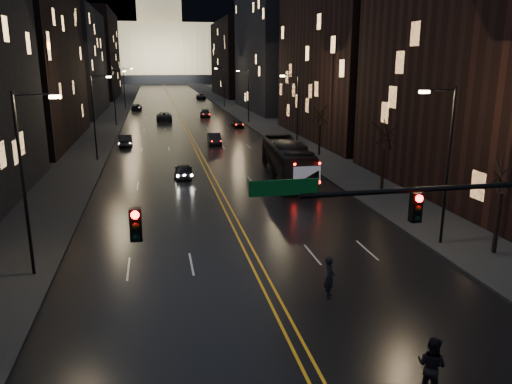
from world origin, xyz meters
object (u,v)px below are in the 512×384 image
bus (287,161)px  traffic_signal (479,217)px  pedestrian_a (330,277)px  pedestrian_b (431,366)px  oncoming_car_b (125,140)px  receding_car_a (214,139)px  oncoming_car_a (183,171)px

bus → traffic_signal: bearing=-86.8°
pedestrian_a → pedestrian_b: pedestrian_b is taller
pedestrian_b → pedestrian_a: bearing=-26.8°
oncoming_car_b → receding_car_a: 11.02m
receding_car_a → oncoming_car_b: bearing=177.9°
oncoming_car_a → oncoming_car_b: 19.91m
traffic_signal → bus: bearing=88.6°
traffic_signal → pedestrian_a: traffic_signal is taller
oncoming_car_b → pedestrian_a: pedestrian_a is taller
oncoming_car_a → receding_car_a: 18.95m
pedestrian_a → oncoming_car_a: bearing=29.6°
oncoming_car_a → bus: bearing=170.7°
pedestrian_b → oncoming_car_a: bearing=-23.7°
bus → oncoming_car_b: bearing=129.9°
traffic_signal → pedestrian_a: 7.34m
oncoming_car_a → pedestrian_b: (5.86, -32.09, 0.32)m
receding_car_a → pedestrian_b: pedestrian_b is taller
bus → pedestrian_b: size_ratio=6.18×
traffic_signal → pedestrian_b: 5.23m
oncoming_car_b → pedestrian_a: 45.42m
oncoming_car_a → traffic_signal: bearing=110.6°
receding_car_a → pedestrian_b: size_ratio=2.23×
traffic_signal → oncoming_car_a: size_ratio=4.42×
traffic_signal → oncoming_car_b: bearing=106.4°
traffic_signal → bus: traffic_signal is taller
oncoming_car_b → traffic_signal: bearing=102.7°
bus → pedestrian_a: 23.17m
bus → pedestrian_b: (-3.22, -29.79, -0.72)m
oncoming_car_b → pedestrian_a: size_ratio=2.36×
bus → oncoming_car_a: size_ratio=3.13×
traffic_signal → receding_car_a: bearing=94.0°
oncoming_car_a → oncoming_car_b: oncoming_car_b is taller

